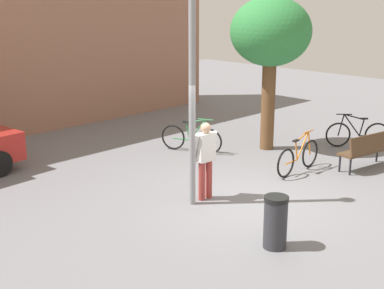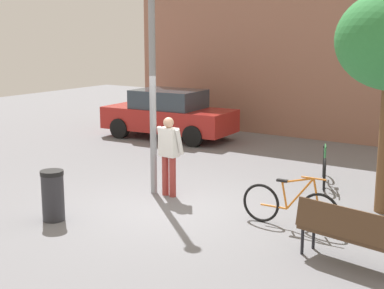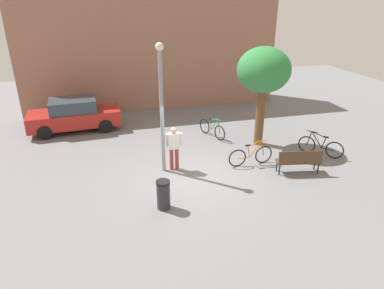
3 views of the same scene
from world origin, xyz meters
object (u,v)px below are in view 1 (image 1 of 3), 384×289
at_px(bicycle_orange, 298,157).
at_px(trash_bin, 275,222).
at_px(park_bench, 368,148).
at_px(bicycle_black, 357,134).
at_px(person_by_lamppost, 205,155).
at_px(lamppost, 192,77).
at_px(plaza_tree, 271,34).
at_px(bicycle_green, 191,138).

relative_size(bicycle_orange, trash_bin, 1.94).
bearing_deg(park_bench, trash_bin, -169.17).
distance_m(park_bench, bicycle_black, 2.06).
xyz_separation_m(person_by_lamppost, park_bench, (4.32, -1.46, -0.42)).
bearing_deg(trash_bin, park_bench, 10.83).
distance_m(bicycle_orange, bicycle_black, 3.08).
bearing_deg(lamppost, plaza_tree, 18.09).
bearing_deg(person_by_lamppost, bicycle_green, 49.42).
xyz_separation_m(bicycle_orange, trash_bin, (-3.75, -2.07, 0.09)).
distance_m(bicycle_green, bicycle_black, 4.73).
relative_size(plaza_tree, bicycle_green, 2.45).
xyz_separation_m(park_bench, bicycle_black, (1.68, 1.18, -0.16)).
relative_size(person_by_lamppost, bicycle_black, 1.23).
bearing_deg(bicycle_orange, lamppost, 173.57).
distance_m(lamppost, park_bench, 5.37).
relative_size(lamppost, bicycle_black, 3.42).
xyz_separation_m(person_by_lamppost, bicycle_orange, (2.91, -0.38, -0.58)).
xyz_separation_m(plaza_tree, bicycle_black, (1.94, -1.73, -2.79)).
distance_m(bicycle_green, trash_bin, 6.07).
xyz_separation_m(park_bench, bicycle_orange, (-1.40, 1.08, -0.16)).
relative_size(bicycle_black, trash_bin, 1.45).
bearing_deg(trash_bin, bicycle_orange, 28.86).
xyz_separation_m(plaza_tree, bicycle_orange, (-1.14, -1.83, -2.79)).
height_order(lamppost, trash_bin, lamppost).
xyz_separation_m(plaza_tree, bicycle_green, (-1.72, 1.28, -2.79)).
xyz_separation_m(lamppost, bicycle_orange, (3.31, -0.37, -2.28)).
height_order(bicycle_green, bicycle_black, same).
distance_m(park_bench, bicycle_orange, 1.78).
bearing_deg(person_by_lamppost, bicycle_black, -2.63).
bearing_deg(trash_bin, bicycle_green, 58.46).
height_order(plaza_tree, trash_bin, plaza_tree).
bearing_deg(park_bench, lamppost, 162.87).
height_order(person_by_lamppost, bicycle_green, person_by_lamppost).
relative_size(bicycle_green, bicycle_black, 1.26).
bearing_deg(plaza_tree, lamppost, -161.91).
bearing_deg(plaza_tree, bicycle_green, 143.25).
bearing_deg(bicycle_green, plaza_tree, -36.75).
bearing_deg(lamppost, bicycle_orange, -6.43).
bearing_deg(lamppost, person_by_lamppost, 0.60).
xyz_separation_m(park_bench, plaza_tree, (-0.26, 2.91, 2.63)).
bearing_deg(bicycle_black, trash_bin, -162.38).
xyz_separation_m(person_by_lamppost, plaza_tree, (4.06, 1.45, 2.21)).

